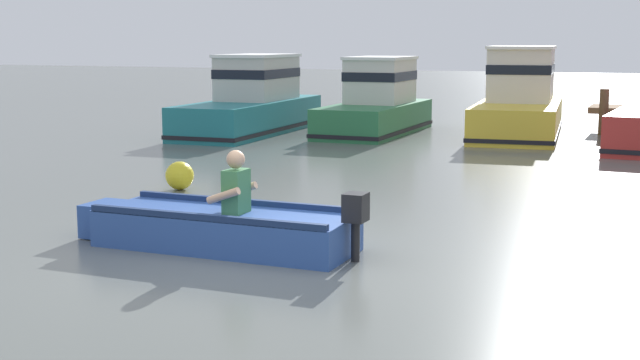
% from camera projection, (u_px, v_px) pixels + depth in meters
% --- Properties ---
extents(ground_plane, '(120.00, 120.00, 0.00)m').
position_uv_depth(ground_plane, '(267.00, 264.00, 9.62)').
color(ground_plane, slate).
extents(rowboat_with_person, '(3.70, 1.10, 1.19)m').
position_uv_depth(rowboat_with_person, '(220.00, 227.00, 10.36)').
color(rowboat_with_person, '#2D519E').
rests_on(rowboat_with_person, ground).
extents(moored_boat_teal, '(2.15, 5.96, 2.08)m').
position_uv_depth(moored_boat_teal, '(252.00, 104.00, 23.20)').
color(moored_boat_teal, '#1E727A').
rests_on(moored_boat_teal, ground).
extents(moored_boat_green, '(1.88, 4.87, 2.02)m').
position_uv_depth(moored_boat_green, '(377.00, 105.00, 23.07)').
color(moored_boat_green, '#287042').
rests_on(moored_boat_green, ground).
extents(moored_boat_yellow, '(2.61, 6.01, 2.30)m').
position_uv_depth(moored_boat_yellow, '(520.00, 103.00, 22.62)').
color(moored_boat_yellow, gold).
rests_on(moored_boat_yellow, ground).
extents(mooring_buoy, '(0.47, 0.47, 0.47)m').
position_uv_depth(mooring_buoy, '(180.00, 176.00, 14.38)').
color(mooring_buoy, yellow).
rests_on(mooring_buoy, ground).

